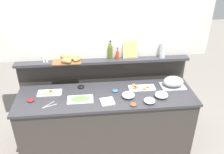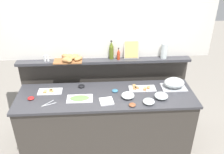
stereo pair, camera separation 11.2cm
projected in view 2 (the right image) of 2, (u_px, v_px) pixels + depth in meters
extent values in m
plane|color=gray|center=(105.00, 120.00, 4.18)|extent=(12.00, 12.00, 0.00)
cube|color=#3D3833|center=(106.00, 123.00, 3.44)|extent=(2.36, 0.67, 0.89)
cube|color=#38383D|center=(106.00, 96.00, 3.22)|extent=(2.40, 0.71, 0.03)
cube|color=#3D3833|center=(105.00, 94.00, 3.83)|extent=(2.53, 0.08, 1.19)
cube|color=#38383D|center=(104.00, 60.00, 3.49)|extent=(2.53, 0.22, 0.04)
cube|color=white|center=(103.00, 10.00, 3.21)|extent=(3.13, 0.08, 1.37)
cube|color=silver|center=(50.00, 91.00, 3.28)|extent=(0.33, 0.17, 0.01)
cube|color=tan|center=(52.00, 91.00, 3.26)|extent=(0.05, 0.06, 0.01)
cube|color=#E5C666|center=(52.00, 91.00, 3.26)|extent=(0.05, 0.06, 0.01)
cube|color=tan|center=(52.00, 90.00, 3.25)|extent=(0.05, 0.06, 0.01)
cube|color=tan|center=(45.00, 92.00, 3.24)|extent=(0.04, 0.06, 0.01)
cube|color=#E5C666|center=(45.00, 92.00, 3.24)|extent=(0.04, 0.06, 0.01)
cube|color=tan|center=(45.00, 91.00, 3.23)|extent=(0.04, 0.06, 0.01)
cube|color=tan|center=(51.00, 91.00, 3.27)|extent=(0.05, 0.06, 0.01)
cube|color=#E5C666|center=(51.00, 90.00, 3.27)|extent=(0.05, 0.06, 0.01)
cube|color=tan|center=(50.00, 90.00, 3.26)|extent=(0.05, 0.06, 0.01)
cube|color=white|center=(142.00, 89.00, 3.34)|extent=(0.37, 0.17, 0.01)
cube|color=#B7844C|center=(148.00, 88.00, 3.34)|extent=(0.05, 0.06, 0.01)
cube|color=#B24738|center=(148.00, 88.00, 3.33)|extent=(0.05, 0.06, 0.01)
cube|color=#B7844C|center=(148.00, 87.00, 3.33)|extent=(0.05, 0.06, 0.01)
cube|color=#B7844C|center=(134.00, 86.00, 3.37)|extent=(0.05, 0.06, 0.01)
cube|color=#B24738|center=(134.00, 86.00, 3.37)|extent=(0.05, 0.06, 0.01)
cube|color=#B7844C|center=(134.00, 85.00, 3.37)|extent=(0.05, 0.06, 0.01)
cube|color=#B7844C|center=(145.00, 90.00, 3.30)|extent=(0.05, 0.06, 0.01)
cube|color=#B24738|center=(145.00, 89.00, 3.30)|extent=(0.05, 0.06, 0.01)
cube|color=#B7844C|center=(145.00, 89.00, 3.29)|extent=(0.05, 0.06, 0.01)
cube|color=#B7844C|center=(137.00, 88.00, 3.33)|extent=(0.07, 0.06, 0.01)
cube|color=#B24738|center=(137.00, 88.00, 3.32)|extent=(0.07, 0.06, 0.01)
cube|color=#B7844C|center=(137.00, 87.00, 3.32)|extent=(0.07, 0.06, 0.01)
cube|color=#B7844C|center=(135.00, 89.00, 3.32)|extent=(0.06, 0.07, 0.01)
cube|color=#B24738|center=(135.00, 88.00, 3.32)|extent=(0.06, 0.07, 0.01)
cube|color=#B7844C|center=(135.00, 88.00, 3.31)|extent=(0.06, 0.07, 0.01)
cube|color=white|center=(80.00, 99.00, 3.12)|extent=(0.34, 0.19, 0.01)
ellipsoid|color=#66994C|center=(80.00, 98.00, 3.12)|extent=(0.25, 0.13, 0.01)
cube|color=#B7BABF|center=(174.00, 87.00, 3.37)|extent=(0.34, 0.24, 0.01)
ellipsoid|color=silver|center=(174.00, 83.00, 3.33)|extent=(0.29, 0.23, 0.14)
sphere|color=#B7BABF|center=(175.00, 78.00, 3.30)|extent=(0.02, 0.02, 0.02)
ellipsoid|color=silver|center=(161.00, 96.00, 3.13)|extent=(0.18, 0.18, 0.07)
ellipsoid|color=white|center=(161.00, 97.00, 3.13)|extent=(0.14, 0.14, 0.04)
ellipsoid|color=silver|center=(149.00, 101.00, 3.02)|extent=(0.15, 0.15, 0.06)
ellipsoid|color=white|center=(149.00, 102.00, 3.03)|extent=(0.12, 0.12, 0.04)
ellipsoid|color=silver|center=(128.00, 95.00, 3.14)|extent=(0.17, 0.17, 0.07)
ellipsoid|color=#BF4C3F|center=(128.00, 96.00, 3.14)|extent=(0.13, 0.13, 0.04)
ellipsoid|color=brown|center=(132.00, 105.00, 2.98)|extent=(0.09, 0.09, 0.03)
ellipsoid|color=teal|center=(115.00, 91.00, 3.27)|extent=(0.08, 0.08, 0.03)
ellipsoid|color=red|center=(31.00, 98.00, 3.11)|extent=(0.09, 0.09, 0.03)
ellipsoid|color=black|center=(81.00, 86.00, 3.38)|extent=(0.09, 0.09, 0.03)
cylinder|color=#B7BABF|center=(48.00, 103.00, 3.03)|extent=(0.13, 0.14, 0.01)
cylinder|color=#B7BABF|center=(49.00, 105.00, 3.01)|extent=(0.17, 0.08, 0.01)
sphere|color=#B7BABF|center=(42.00, 106.00, 2.97)|extent=(0.01, 0.01, 0.01)
cube|color=white|center=(106.00, 101.00, 3.06)|extent=(0.19, 0.19, 0.02)
cylinder|color=#56661E|center=(111.00, 53.00, 3.44)|extent=(0.06, 0.06, 0.19)
cone|color=#56661E|center=(111.00, 44.00, 3.38)|extent=(0.05, 0.05, 0.07)
cylinder|color=black|center=(111.00, 41.00, 3.36)|extent=(0.03, 0.03, 0.02)
cylinder|color=red|center=(118.00, 56.00, 3.43)|extent=(0.04, 0.04, 0.12)
cone|color=red|center=(119.00, 51.00, 3.40)|extent=(0.04, 0.04, 0.04)
cylinder|color=black|center=(119.00, 49.00, 3.38)|extent=(0.02, 0.02, 0.02)
cylinder|color=white|center=(45.00, 59.00, 3.39)|extent=(0.03, 0.03, 0.08)
cylinder|color=#B7BABF|center=(44.00, 56.00, 3.37)|extent=(0.03, 0.03, 0.01)
cylinder|color=white|center=(48.00, 59.00, 3.39)|extent=(0.03, 0.03, 0.08)
cylinder|color=#B7BABF|center=(48.00, 56.00, 3.37)|extent=(0.03, 0.03, 0.01)
cube|color=brown|center=(68.00, 60.00, 3.42)|extent=(0.40, 0.26, 0.02)
ellipsoid|color=#AD7A47|center=(67.00, 60.00, 3.34)|extent=(0.15, 0.12, 0.07)
ellipsoid|color=#B7844C|center=(78.00, 59.00, 3.39)|extent=(0.15, 0.16, 0.05)
ellipsoid|color=#AD7A47|center=(69.00, 60.00, 3.33)|extent=(0.12, 0.16, 0.06)
ellipsoid|color=#B7844C|center=(69.00, 56.00, 3.44)|extent=(0.13, 0.12, 0.07)
ellipsoid|color=#AD7A47|center=(65.00, 55.00, 3.46)|extent=(0.17, 0.18, 0.07)
ellipsoid|color=#B7844C|center=(74.00, 57.00, 3.42)|extent=(0.15, 0.16, 0.06)
ellipsoid|color=#B7844C|center=(75.00, 56.00, 3.43)|extent=(0.13, 0.16, 0.07)
cube|color=#B2AD9E|center=(131.00, 49.00, 3.45)|extent=(0.22, 0.08, 0.27)
cube|color=#E0B766|center=(131.00, 49.00, 3.44)|extent=(0.19, 0.07, 0.24)
cylinder|color=silver|center=(164.00, 51.00, 3.45)|extent=(0.09, 0.09, 0.23)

